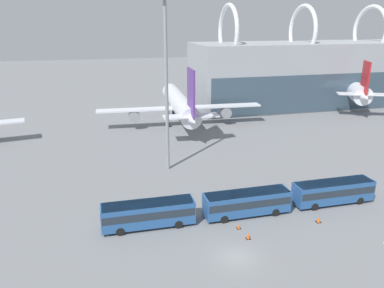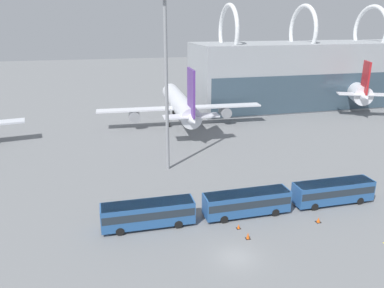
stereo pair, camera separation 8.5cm
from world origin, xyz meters
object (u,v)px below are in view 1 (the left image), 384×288
at_px(traffic_cone_0, 319,220).
at_px(shuttle_bus_1, 247,202).
at_px(airliner_at_gate_far, 180,104).
at_px(airliner_parked_remote, 348,86).
at_px(shuttle_bus_2, 333,191).
at_px(traffic_cone_1, 248,236).
at_px(traffic_cone_2, 239,226).
at_px(shuttle_bus_0, 148,213).
at_px(floodlight_mast, 166,63).

bearing_deg(traffic_cone_0, shuttle_bus_1, 153.52).
height_order(shuttle_bus_1, traffic_cone_0, shuttle_bus_1).
distance_m(airliner_at_gate_far, airliner_parked_remote, 53.07).
bearing_deg(traffic_cone_0, airliner_parked_remote, 51.96).
distance_m(shuttle_bus_2, traffic_cone_0, 6.34).
bearing_deg(traffic_cone_1, traffic_cone_2, 96.13).
distance_m(shuttle_bus_0, traffic_cone_1, 12.01).
bearing_deg(airliner_at_gate_far, shuttle_bus_1, -178.20).
xyz_separation_m(floodlight_mast, traffic_cone_2, (4.63, -20.76, -17.14)).
bearing_deg(airliner_parked_remote, shuttle_bus_0, 152.03).
bearing_deg(shuttle_bus_2, floodlight_mast, 137.28).
relative_size(shuttle_bus_1, floodlight_mast, 0.40).
xyz_separation_m(shuttle_bus_2, traffic_cone_1, (-14.40, -5.40, -1.46)).
xyz_separation_m(airliner_parked_remote, shuttle_bus_1, (-53.10, -53.81, -3.65)).
distance_m(shuttle_bus_2, traffic_cone_1, 15.44).
bearing_deg(floodlight_mast, shuttle_bus_1, -69.20).
bearing_deg(traffic_cone_1, floodlight_mast, 101.93).
xyz_separation_m(shuttle_bus_0, shuttle_bus_2, (25.00, -0.05, 0.00)).
height_order(shuttle_bus_0, shuttle_bus_1, same).
bearing_deg(shuttle_bus_2, traffic_cone_2, -168.28).
relative_size(airliner_at_gate_far, shuttle_bus_0, 3.44).
xyz_separation_m(traffic_cone_0, traffic_cone_1, (-9.80, -1.31, 0.07)).
distance_m(shuttle_bus_0, floodlight_mast, 24.21).
distance_m(airliner_parked_remote, shuttle_bus_0, 84.79).
distance_m(shuttle_bus_1, traffic_cone_0, 8.96).
distance_m(traffic_cone_0, traffic_cone_2, 10.10).
relative_size(shuttle_bus_1, traffic_cone_0, 17.11).
height_order(floodlight_mast, traffic_cone_2, floodlight_mast).
height_order(shuttle_bus_0, floodlight_mast, floodlight_mast).
xyz_separation_m(airliner_at_gate_far, shuttle_bus_0, (-13.53, -43.34, -3.31)).
height_order(airliner_parked_remote, shuttle_bus_0, airliner_parked_remote).
distance_m(airliner_parked_remote, floodlight_mast, 70.86).
relative_size(airliner_parked_remote, shuttle_bus_1, 3.71).
distance_m(airliner_at_gate_far, floodlight_mast, 29.54).
xyz_separation_m(shuttle_bus_0, traffic_cone_1, (10.60, -5.46, -1.46)).
bearing_deg(traffic_cone_2, shuttle_bus_2, 11.91).
distance_m(airliner_at_gate_far, traffic_cone_1, 49.11).
relative_size(airliner_parked_remote, traffic_cone_2, 71.36).
height_order(airliner_parked_remote, traffic_cone_1, airliner_parked_remote).
bearing_deg(traffic_cone_2, shuttle_bus_0, 163.12).
bearing_deg(shuttle_bus_0, traffic_cone_0, -10.82).
relative_size(floodlight_mast, traffic_cone_2, 48.20).
relative_size(shuttle_bus_1, traffic_cone_1, 14.15).
bearing_deg(floodlight_mast, traffic_cone_0, -56.01).
height_order(shuttle_bus_1, traffic_cone_1, shuttle_bus_1).
relative_size(airliner_at_gate_far, floodlight_mast, 1.37).
height_order(shuttle_bus_2, floodlight_mast, floodlight_mast).
xyz_separation_m(floodlight_mast, traffic_cone_0, (14.68, -21.77, -17.10)).
xyz_separation_m(shuttle_bus_1, traffic_cone_0, (7.91, -3.94, -1.52)).
bearing_deg(shuttle_bus_0, shuttle_bus_2, 0.54).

